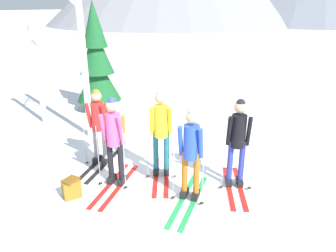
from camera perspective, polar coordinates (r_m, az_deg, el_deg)
name	(u,v)px	position (r m, az deg, el deg)	size (l,w,h in m)	color
ground_plane	(154,180)	(6.58, -2.62, -9.69)	(400.00, 400.00, 0.00)	white
skier_in_red	(99,123)	(7.00, -12.41, 0.56)	(0.68, 1.68, 1.72)	black
skier_in_pink	(114,137)	(6.10, -9.68, -1.90)	(0.68, 1.75, 1.79)	red
skier_in_yellow	(161,129)	(6.32, -1.28, -0.59)	(1.03, 1.57, 1.84)	red
skier_in_blue	(191,152)	(5.56, 4.16, -4.64)	(0.62, 1.82, 1.74)	green
skier_in_black	(238,138)	(6.09, 12.48, -2.14)	(0.94, 1.56, 1.78)	red
pine_tree_near	(97,62)	(10.75, -12.76, 11.20)	(1.46, 1.46, 3.53)	#51381E
birch_tree_tall	(81,34)	(8.31, -15.44, 15.77)	(1.09, 0.62, 5.26)	silver
birch_tree_slender	(37,68)	(9.98, -22.52, 9.60)	(0.43, 0.76, 3.21)	silver
backpack_on_snow_front	(72,188)	(6.22, -17.03, -10.69)	(0.37, 0.40, 0.38)	#99661E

